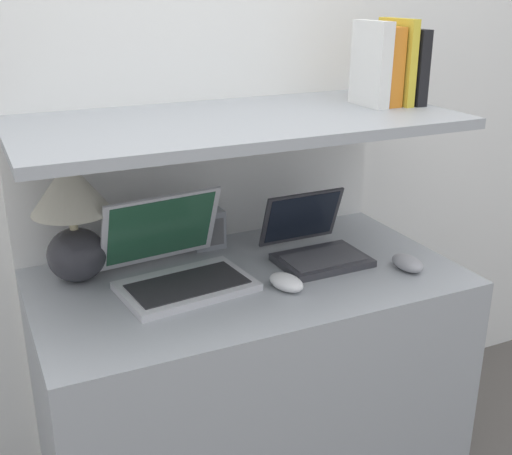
{
  "coord_description": "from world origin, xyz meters",
  "views": [
    {
      "loc": [
        -0.67,
        -1.16,
        1.53
      ],
      "look_at": [
        0.02,
        0.32,
        0.91
      ],
      "focal_mm": 45.0,
      "sensor_mm": 36.0,
      "label": 1
    }
  ],
  "objects_px": {
    "table_lamp": "(72,212)",
    "second_mouse": "(407,263)",
    "router_box": "(208,229)",
    "book_black": "(406,66)",
    "book_orange": "(384,66)",
    "computer_mouse": "(286,282)",
    "laptop_large": "(178,266)",
    "laptop_small": "(315,245)",
    "book_yellow": "(396,62)",
    "book_white": "(371,64)"
  },
  "relations": [
    {
      "from": "book_yellow",
      "to": "book_white",
      "type": "xyz_separation_m",
      "value": [
        -0.09,
        0.0,
        -0.0
      ]
    },
    {
      "from": "computer_mouse",
      "to": "book_black",
      "type": "height_order",
      "value": "book_black"
    },
    {
      "from": "laptop_small",
      "to": "router_box",
      "type": "xyz_separation_m",
      "value": [
        -0.26,
        0.21,
        0.02
      ]
    },
    {
      "from": "table_lamp",
      "to": "laptop_large",
      "type": "xyz_separation_m",
      "value": [
        0.24,
        -0.13,
        -0.15
      ]
    },
    {
      "from": "second_mouse",
      "to": "book_orange",
      "type": "relative_size",
      "value": 0.52
    },
    {
      "from": "table_lamp",
      "to": "computer_mouse",
      "type": "xyz_separation_m",
      "value": [
        0.49,
        -0.3,
        -0.18
      ]
    },
    {
      "from": "book_black",
      "to": "laptop_small",
      "type": "bearing_deg",
      "value": -172.51
    },
    {
      "from": "book_yellow",
      "to": "book_orange",
      "type": "xyz_separation_m",
      "value": [
        -0.04,
        0.0,
        -0.01
      ]
    },
    {
      "from": "laptop_small",
      "to": "computer_mouse",
      "type": "relative_size",
      "value": 2.07
    },
    {
      "from": "second_mouse",
      "to": "book_yellow",
      "type": "height_order",
      "value": "book_yellow"
    },
    {
      "from": "second_mouse",
      "to": "book_orange",
      "type": "xyz_separation_m",
      "value": [
        0.04,
        0.22,
        0.52
      ]
    },
    {
      "from": "laptop_large",
      "to": "second_mouse",
      "type": "relative_size",
      "value": 3.25
    },
    {
      "from": "book_yellow",
      "to": "router_box",
      "type": "bearing_deg",
      "value": 161.91
    },
    {
      "from": "second_mouse",
      "to": "router_box",
      "type": "relative_size",
      "value": 0.96
    },
    {
      "from": "table_lamp",
      "to": "router_box",
      "type": "relative_size",
      "value": 2.84
    },
    {
      "from": "laptop_large",
      "to": "book_white",
      "type": "bearing_deg",
      "value": 2.68
    },
    {
      "from": "laptop_small",
      "to": "second_mouse",
      "type": "height_order",
      "value": "laptop_small"
    },
    {
      "from": "table_lamp",
      "to": "second_mouse",
      "type": "bearing_deg",
      "value": -20.95
    },
    {
      "from": "table_lamp",
      "to": "book_black",
      "type": "relative_size",
      "value": 1.6
    },
    {
      "from": "computer_mouse",
      "to": "router_box",
      "type": "xyz_separation_m",
      "value": [
        -0.08,
        0.36,
        0.04
      ]
    },
    {
      "from": "table_lamp",
      "to": "router_box",
      "type": "height_order",
      "value": "table_lamp"
    },
    {
      "from": "book_orange",
      "to": "computer_mouse",
      "type": "bearing_deg",
      "value": -154.95
    },
    {
      "from": "laptop_large",
      "to": "second_mouse",
      "type": "distance_m",
      "value": 0.65
    },
    {
      "from": "book_black",
      "to": "laptop_large",
      "type": "bearing_deg",
      "value": -177.78
    },
    {
      "from": "table_lamp",
      "to": "router_box",
      "type": "distance_m",
      "value": 0.43
    },
    {
      "from": "second_mouse",
      "to": "book_white",
      "type": "xyz_separation_m",
      "value": [
        -0.01,
        0.22,
        0.53
      ]
    },
    {
      "from": "table_lamp",
      "to": "book_black",
      "type": "xyz_separation_m",
      "value": [
        0.98,
        -0.11,
        0.34
      ]
    },
    {
      "from": "book_orange",
      "to": "router_box",
      "type": "bearing_deg",
      "value": 160.53
    },
    {
      "from": "table_lamp",
      "to": "book_orange",
      "type": "distance_m",
      "value": 0.97
    },
    {
      "from": "laptop_large",
      "to": "router_box",
      "type": "height_order",
      "value": "laptop_large"
    },
    {
      "from": "router_box",
      "to": "book_orange",
      "type": "xyz_separation_m",
      "value": [
        0.49,
        -0.17,
        0.48
      ]
    },
    {
      "from": "second_mouse",
      "to": "book_yellow",
      "type": "distance_m",
      "value": 0.58
    },
    {
      "from": "laptop_large",
      "to": "laptop_small",
      "type": "xyz_separation_m",
      "value": [
        0.42,
        -0.01,
        -0.01
      ]
    },
    {
      "from": "table_lamp",
      "to": "book_white",
      "type": "bearing_deg",
      "value": -7.13
    },
    {
      "from": "laptop_small",
      "to": "book_white",
      "type": "bearing_deg",
      "value": 12.42
    },
    {
      "from": "router_box",
      "to": "book_black",
      "type": "relative_size",
      "value": 0.56
    },
    {
      "from": "table_lamp",
      "to": "laptop_small",
      "type": "bearing_deg",
      "value": -12.52
    },
    {
      "from": "laptop_large",
      "to": "laptop_small",
      "type": "bearing_deg",
      "value": -1.71
    },
    {
      "from": "book_orange",
      "to": "book_yellow",
      "type": "bearing_deg",
      "value": 0.0
    },
    {
      "from": "router_box",
      "to": "book_white",
      "type": "xyz_separation_m",
      "value": [
        0.44,
        -0.17,
        0.49
      ]
    },
    {
      "from": "table_lamp",
      "to": "book_yellow",
      "type": "relative_size",
      "value": 1.41
    },
    {
      "from": "second_mouse",
      "to": "book_yellow",
      "type": "bearing_deg",
      "value": 71.16
    },
    {
      "from": "laptop_large",
      "to": "second_mouse",
      "type": "xyz_separation_m",
      "value": [
        0.62,
        -0.2,
        -0.03
      ]
    },
    {
      "from": "laptop_small",
      "to": "book_orange",
      "type": "xyz_separation_m",
      "value": [
        0.23,
        0.04,
        0.5
      ]
    },
    {
      "from": "computer_mouse",
      "to": "book_orange",
      "type": "height_order",
      "value": "book_orange"
    },
    {
      "from": "laptop_large",
      "to": "book_white",
      "type": "distance_m",
      "value": 0.79
    },
    {
      "from": "second_mouse",
      "to": "router_box",
      "type": "distance_m",
      "value": 0.6
    },
    {
      "from": "laptop_large",
      "to": "book_orange",
      "type": "bearing_deg",
      "value": 2.48
    },
    {
      "from": "laptop_large",
      "to": "router_box",
      "type": "xyz_separation_m",
      "value": [
        0.17,
        0.2,
        0.01
      ]
    },
    {
      "from": "book_black",
      "to": "book_yellow",
      "type": "bearing_deg",
      "value": 180.0
    }
  ]
}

